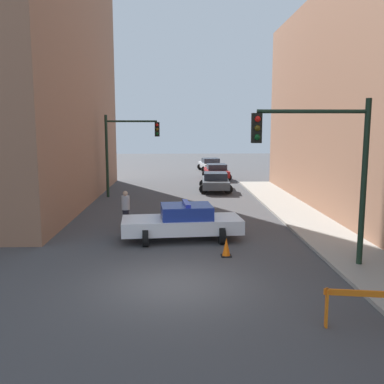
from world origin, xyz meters
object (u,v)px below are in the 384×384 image
(barrier_mid, at_px, (360,303))
(parked_car_far, at_px, (210,164))
(parked_car_mid, at_px, (216,171))
(police_car, at_px, (183,222))
(pedestrian_crossing, at_px, (126,209))
(traffic_light_near, at_px, (328,157))
(traffic_light_far, at_px, (124,144))
(traffic_cone, at_px, (226,247))
(parked_car_near, at_px, (215,181))

(barrier_mid, bearing_deg, parked_car_far, 91.25)
(parked_car_far, bearing_deg, parked_car_mid, -95.84)
(parked_car_mid, xyz_separation_m, barrier_mid, (0.74, -27.59, -0.06))
(police_car, relative_size, pedestrian_crossing, 2.92)
(traffic_light_near, xyz_separation_m, parked_car_far, (-1.35, 30.26, -2.86))
(parked_car_mid, bearing_deg, traffic_light_far, -127.34)
(parked_car_mid, distance_m, barrier_mid, 27.60)
(pedestrian_crossing, bearing_deg, parked_car_far, -35.27)
(traffic_light_near, bearing_deg, traffic_light_far, 119.43)
(barrier_mid, distance_m, traffic_cone, 5.97)
(traffic_light_far, height_order, police_car, traffic_light_far)
(traffic_light_far, relative_size, parked_car_near, 1.18)
(parked_car_mid, distance_m, pedestrian_crossing, 18.58)
(traffic_light_near, bearing_deg, pedestrian_crossing, 140.62)
(traffic_light_far, relative_size, police_car, 1.07)
(parked_car_near, xyz_separation_m, pedestrian_crossing, (-4.94, -10.94, 0.19))
(parked_car_far, bearing_deg, pedestrian_crossing, -108.84)
(traffic_light_near, xyz_separation_m, traffic_light_far, (-8.03, 14.24, -0.13))
(parked_car_far, bearing_deg, parked_car_near, -98.78)
(police_car, bearing_deg, barrier_mid, -158.80)
(traffic_light_far, distance_m, parked_car_near, 7.03)
(traffic_light_far, bearing_deg, parked_car_near, 21.79)
(traffic_light_near, height_order, parked_car_mid, traffic_light_near)
(parked_car_mid, height_order, barrier_mid, parked_car_mid)
(traffic_light_far, xyz_separation_m, police_car, (3.60, -10.64, -2.67))
(police_car, xyz_separation_m, parked_car_mid, (3.10, 19.82, -0.05))
(parked_car_near, bearing_deg, police_car, -97.49)
(pedestrian_crossing, bearing_deg, barrier_mid, -169.64)
(traffic_light_near, distance_m, parked_car_far, 30.43)
(police_car, relative_size, parked_car_near, 1.10)
(traffic_light_near, height_order, traffic_light_far, traffic_light_near)
(police_car, distance_m, pedestrian_crossing, 3.29)
(traffic_light_far, xyz_separation_m, pedestrian_crossing, (1.08, -8.53, -2.54))
(traffic_light_far, distance_m, barrier_mid, 20.04)
(parked_car_far, bearing_deg, police_car, -102.59)
(traffic_light_far, bearing_deg, parked_car_far, 67.36)
(parked_car_near, relative_size, parked_car_far, 0.98)
(parked_car_far, bearing_deg, traffic_cone, -99.16)
(traffic_light_near, relative_size, barrier_mid, 3.27)
(parked_car_far, relative_size, barrier_mid, 2.81)
(traffic_light_far, distance_m, parked_car_far, 17.58)
(parked_car_far, height_order, traffic_cone, parked_car_far)
(parked_car_mid, xyz_separation_m, pedestrian_crossing, (-5.62, -17.71, 0.19))
(pedestrian_crossing, distance_m, traffic_cone, 5.97)
(parked_car_far, relative_size, traffic_cone, 6.81)
(parked_car_mid, bearing_deg, parked_car_far, 88.93)
(traffic_light_near, distance_m, traffic_light_far, 16.35)
(parked_car_far, xyz_separation_m, traffic_cone, (-1.61, -28.96, -0.36))
(police_car, bearing_deg, parked_car_near, -15.62)
(police_car, bearing_deg, traffic_light_near, -134.16)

